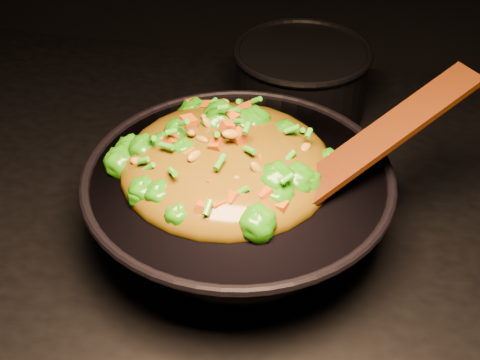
# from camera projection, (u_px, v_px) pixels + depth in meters

# --- Properties ---
(wok) EXTENTS (0.38, 0.38, 0.10)m
(wok) POSITION_uv_depth(u_px,v_px,m) (238.00, 207.00, 0.81)
(wok) COLOR black
(wok) RESTS_ON stovetop
(stir_fry) EXTENTS (0.26, 0.26, 0.09)m
(stir_fry) POSITION_uv_depth(u_px,v_px,m) (226.00, 140.00, 0.76)
(stir_fry) COLOR #237A08
(stir_fry) RESTS_ON wok
(spatula) EXTENTS (0.23, 0.21, 0.11)m
(spatula) POSITION_uv_depth(u_px,v_px,m) (374.00, 143.00, 0.75)
(spatula) COLOR #361405
(spatula) RESTS_ON wok
(back_pot) EXTENTS (0.21, 0.21, 0.11)m
(back_pot) POSITION_uv_depth(u_px,v_px,m) (301.00, 81.00, 1.03)
(back_pot) COLOR black
(back_pot) RESTS_ON stovetop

